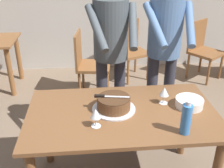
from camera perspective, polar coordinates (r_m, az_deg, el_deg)
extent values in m
cube|color=brown|center=(2.14, 2.12, -6.15)|extent=(1.47, 0.85, 0.03)
cylinder|color=brown|center=(2.66, -13.47, -9.43)|extent=(0.07, 0.07, 0.72)
cylinder|color=brown|center=(2.78, 14.83, -7.90)|extent=(0.07, 0.07, 0.72)
cylinder|color=silver|center=(2.15, 0.37, -5.21)|extent=(0.34, 0.34, 0.01)
cylinder|color=brown|center=(2.13, 0.37, -4.04)|extent=(0.26, 0.26, 0.09)
cylinder|color=#432A18|center=(2.10, 0.38, -2.89)|extent=(0.25, 0.25, 0.01)
cube|color=silver|center=(2.10, 0.92, -2.67)|extent=(0.20, 0.05, 0.00)
cube|color=black|center=(2.11, -2.61, -2.54)|extent=(0.08, 0.04, 0.02)
cylinder|color=white|center=(2.28, 15.71, -4.41)|extent=(0.22, 0.22, 0.01)
cylinder|color=white|center=(2.28, 15.74, -4.20)|extent=(0.22, 0.22, 0.01)
cylinder|color=white|center=(2.27, 15.77, -3.98)|extent=(0.22, 0.22, 0.01)
cylinder|color=white|center=(2.27, 15.80, -3.76)|extent=(0.22, 0.22, 0.01)
cylinder|color=white|center=(2.26, 15.83, -3.54)|extent=(0.22, 0.22, 0.01)
cylinder|color=white|center=(2.26, 15.86, -3.32)|extent=(0.22, 0.22, 0.01)
cylinder|color=white|center=(2.25, 15.89, -3.10)|extent=(0.22, 0.22, 0.01)
cylinder|color=silver|center=(1.97, -3.36, -8.72)|extent=(0.07, 0.07, 0.00)
cylinder|color=silver|center=(1.95, -3.39, -7.83)|extent=(0.01, 0.01, 0.07)
cone|color=silver|center=(1.91, -3.44, -6.10)|extent=(0.08, 0.08, 0.07)
cylinder|color=silver|center=(2.28, 10.61, -3.90)|extent=(0.07, 0.07, 0.00)
cylinder|color=silver|center=(2.26, 10.69, -3.09)|extent=(0.01, 0.01, 0.07)
cone|color=silver|center=(2.23, 10.84, -1.53)|extent=(0.08, 0.08, 0.07)
cylinder|color=#387AC6|center=(1.91, 15.19, -7.13)|extent=(0.07, 0.07, 0.22)
cylinder|color=silver|center=(1.85, 15.65, -3.89)|extent=(0.04, 0.04, 0.03)
cylinder|color=#2D2D38|center=(2.84, 1.56, -3.40)|extent=(0.11, 0.11, 0.95)
cylinder|color=#2D2D38|center=(2.81, -2.04, -3.76)|extent=(0.11, 0.11, 0.95)
cylinder|color=#3F474C|center=(2.53, -0.26, 11.29)|extent=(0.32, 0.32, 0.55)
cylinder|color=#3F474C|center=(2.37, 4.38, 12.00)|extent=(0.11, 0.42, 0.34)
cylinder|color=#3F474C|center=(2.31, -3.26, 11.64)|extent=(0.20, 0.42, 0.34)
cylinder|color=#2D2D38|center=(2.96, 11.51, -2.64)|extent=(0.11, 0.11, 0.95)
cylinder|color=#2D2D38|center=(2.91, 8.14, -2.89)|extent=(0.11, 0.11, 0.95)
cylinder|color=#4C6B93|center=(2.65, 11.10, 11.52)|extent=(0.32, 0.32, 0.55)
cylinder|color=#4C6B93|center=(2.52, 15.95, 11.95)|extent=(0.14, 0.42, 0.34)
cylinder|color=#4C6B93|center=(2.42, 8.96, 12.04)|extent=(0.17, 0.42, 0.34)
cylinder|color=brown|center=(4.02, -20.47, 2.33)|extent=(0.07, 0.07, 0.71)
cylinder|color=brown|center=(4.51, -18.88, 5.18)|extent=(0.07, 0.07, 0.71)
cube|color=brown|center=(4.51, 19.09, 6.15)|extent=(0.61, 0.61, 0.04)
cylinder|color=brown|center=(4.66, 21.73, 3.38)|extent=(0.04, 0.04, 0.41)
cylinder|color=brown|center=(4.36, 19.45, 2.20)|extent=(0.04, 0.04, 0.41)
cylinder|color=brown|center=(4.82, 17.98, 4.72)|extent=(0.04, 0.04, 0.41)
cylinder|color=brown|center=(4.53, 15.54, 3.66)|extent=(0.04, 0.04, 0.41)
cube|color=brown|center=(4.53, 17.33, 9.79)|extent=(0.37, 0.28, 0.45)
cube|color=brown|center=(3.78, -3.81, 3.73)|extent=(0.49, 0.49, 0.04)
cylinder|color=brown|center=(4.02, -0.89, 1.75)|extent=(0.04, 0.04, 0.41)
cylinder|color=brown|center=(3.69, -1.15, -0.61)|extent=(0.04, 0.04, 0.41)
cylinder|color=brown|center=(4.05, -6.04, 1.81)|extent=(0.04, 0.04, 0.41)
cylinder|color=brown|center=(3.73, -6.75, -0.53)|extent=(0.04, 0.04, 0.41)
cube|color=brown|center=(3.71, -7.10, 7.24)|extent=(0.08, 0.44, 0.45)
cube|color=brown|center=(4.29, 4.28, 6.55)|extent=(0.58, 0.58, 0.04)
cylinder|color=brown|center=(4.33, 7.51, 3.36)|extent=(0.04, 0.04, 0.41)
cylinder|color=brown|center=(4.14, 3.37, 2.46)|extent=(0.04, 0.04, 0.41)
cylinder|color=brown|center=(4.60, 4.93, 4.95)|extent=(0.04, 0.04, 0.41)
cylinder|color=brown|center=(4.43, 0.94, 4.16)|extent=(0.04, 0.04, 0.41)
cube|color=brown|center=(4.38, 2.96, 10.38)|extent=(0.42, 0.20, 0.45)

